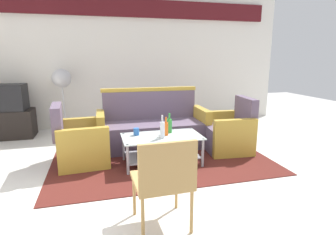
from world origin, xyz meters
name	(u,v)px	position (x,y,z in m)	size (l,w,h in m)	color
ground_plane	(180,179)	(0.00, 0.00, 0.00)	(14.00, 14.00, 0.00)	silver
wall_back	(139,57)	(0.00, 3.05, 1.48)	(6.52, 0.19, 2.80)	silver
rug	(161,159)	(-0.06, 0.73, 0.01)	(3.10, 2.02, 0.01)	#511E19
couch	(153,128)	(-0.06, 1.34, 0.32)	(1.81, 0.77, 0.96)	#5B4C60
armchair_left	(80,144)	(-1.20, 0.87, 0.29)	(0.75, 0.81, 0.85)	#5B4C60
armchair_right	(228,133)	(1.08, 0.83, 0.29)	(0.75, 0.81, 0.85)	#5B4C60
coffee_table	(162,145)	(-0.09, 0.55, 0.27)	(1.10, 0.60, 0.40)	silver
bottle_clear	(162,130)	(-0.11, 0.45, 0.53)	(0.06, 0.06, 0.32)	silver
bottle_orange	(166,128)	(-0.03, 0.57, 0.51)	(0.06, 0.06, 0.26)	#D85919
bottle_green	(169,125)	(0.05, 0.69, 0.52)	(0.08, 0.08, 0.29)	#2D8C38
cup	(136,132)	(-0.43, 0.69, 0.46)	(0.08, 0.08, 0.10)	#2659A5
tv_stand	(11,124)	(-2.51, 2.55, 0.26)	(0.80, 0.50, 0.52)	black
television	(8,97)	(-2.51, 2.55, 0.76)	(0.62, 0.48, 0.48)	black
pedestal_fan	(62,82)	(-1.56, 2.60, 1.01)	(0.36, 0.36, 1.27)	#2D2D33
wicker_chair	(164,177)	(-0.43, -0.92, 0.49)	(0.49, 0.49, 0.84)	#AD844C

